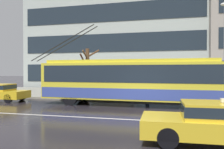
% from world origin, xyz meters
% --- Properties ---
extents(ground_plane, '(160.00, 160.00, 0.00)m').
position_xyz_m(ground_plane, '(0.00, 0.00, 0.00)').
color(ground_plane, '#272329').
extents(sidewalk_slab, '(80.00, 10.00, 0.14)m').
position_xyz_m(sidewalk_slab, '(0.00, 9.97, 0.07)').
color(sidewalk_slab, gray).
rests_on(sidewalk_slab, ground_plane).
extents(lane_centre_line, '(72.00, 0.14, 0.01)m').
position_xyz_m(lane_centre_line, '(0.00, -1.20, 0.00)').
color(lane_centre_line, silver).
rests_on(lane_centre_line, ground_plane).
extents(trolleybus, '(12.87, 2.80, 5.35)m').
position_xyz_m(trolleybus, '(-0.99, 3.37, 1.63)').
color(trolleybus, yellow).
rests_on(trolleybus, ground_plane).
extents(taxi_oncoming_near, '(4.75, 2.01, 1.39)m').
position_xyz_m(taxi_oncoming_near, '(3.17, -4.06, 0.70)').
color(taxi_oncoming_near, yellow).
rests_on(taxi_oncoming_near, ground_plane).
extents(bus_shelter, '(4.22, 1.87, 2.63)m').
position_xyz_m(bus_shelter, '(-3.06, 6.60, 2.14)').
color(bus_shelter, gray).
rests_on(bus_shelter, sidewalk_slab).
extents(pedestrian_at_shelter, '(0.40, 0.40, 1.69)m').
position_xyz_m(pedestrian_at_shelter, '(-0.04, 5.63, 1.14)').
color(pedestrian_at_shelter, '#1B2C45').
rests_on(pedestrian_at_shelter, sidewalk_slab).
extents(pedestrian_approaching_curb, '(0.51, 0.51, 1.72)m').
position_xyz_m(pedestrian_approaching_curb, '(-2.31, 7.30, 1.16)').
color(pedestrian_approaching_curb, brown).
rests_on(pedestrian_approaching_curb, sidewalk_slab).
extents(street_tree_bare, '(1.37, 1.52, 4.04)m').
position_xyz_m(street_tree_bare, '(-5.41, 7.55, 2.36)').
color(street_tree_bare, brown).
rests_on(street_tree_bare, sidewalk_slab).
extents(office_tower_corner_left, '(23.78, 15.41, 18.64)m').
position_xyz_m(office_tower_corner_left, '(-5.61, 23.11, 9.33)').
color(office_tower_corner_left, '#ACB6B0').
rests_on(office_tower_corner_left, ground_plane).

